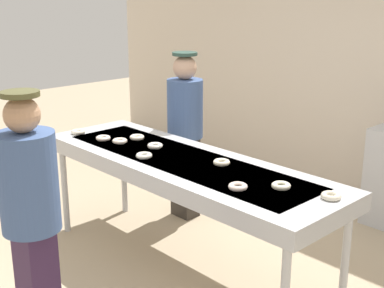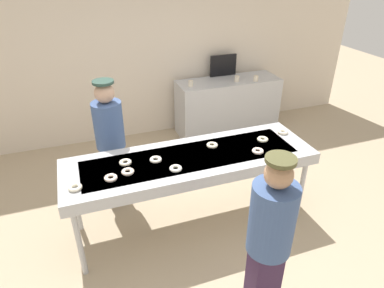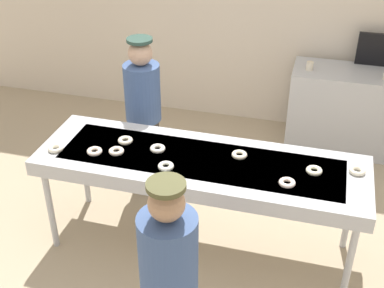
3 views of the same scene
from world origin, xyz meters
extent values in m
plane|color=tan|center=(0.00, 0.00, 0.00)|extent=(16.00, 16.00, 0.00)
cube|color=beige|center=(0.00, 2.55, 1.69)|extent=(8.00, 0.12, 3.37)
cube|color=#B7BABF|center=(0.00, 0.00, 0.86)|extent=(2.68, 0.83, 0.13)
cube|color=slate|center=(0.00, 0.00, 0.89)|extent=(2.28, 0.58, 0.08)
cylinder|color=#B7BABF|center=(-1.24, -0.33, 0.40)|extent=(0.06, 0.06, 0.80)
cylinder|color=#B7BABF|center=(1.24, -0.33, 0.40)|extent=(0.06, 0.06, 0.80)
cylinder|color=#B7BABF|center=(-1.24, 0.33, 0.40)|extent=(0.06, 0.06, 0.80)
cylinder|color=#B7BABF|center=(1.24, 0.33, 0.40)|extent=(0.06, 0.06, 0.80)
torus|color=white|center=(0.89, 0.05, 0.94)|extent=(0.17, 0.17, 0.04)
torus|color=white|center=(-0.23, -0.20, 0.94)|extent=(0.13, 0.13, 0.04)
torus|color=#F1E5C8|center=(1.21, 0.13, 0.94)|extent=(0.18, 0.18, 0.04)
torus|color=#FCE4CE|center=(-0.86, -0.14, 0.94)|extent=(0.16, 0.16, 0.04)
torus|color=#F3E7C4|center=(0.29, 0.12, 0.94)|extent=(0.14, 0.14, 0.04)
torus|color=#F7E3CA|center=(-0.69, -0.09, 0.94)|extent=(0.17, 0.17, 0.04)
torus|color=#F7ECCE|center=(-1.19, -0.19, 0.94)|extent=(0.13, 0.13, 0.04)
torus|color=#EEE2C5|center=(-0.68, 0.08, 0.94)|extent=(0.16, 0.16, 0.04)
torus|color=white|center=(-0.37, 0.03, 0.94)|extent=(0.15, 0.15, 0.04)
torus|color=#FAE1D1|center=(0.71, -0.17, 0.94)|extent=(0.15, 0.15, 0.04)
cube|color=#352F29|center=(-0.75, 0.71, 0.41)|extent=(0.24, 0.18, 0.81)
cylinder|color=#3F598C|center=(-0.75, 0.71, 1.09)|extent=(0.34, 0.34, 0.55)
sphere|color=tan|center=(-0.75, 0.71, 1.48)|extent=(0.22, 0.22, 0.22)
cylinder|color=#28423A|center=(-0.75, 0.71, 1.60)|extent=(0.23, 0.23, 0.03)
cube|color=#351F3F|center=(0.16, -1.33, 0.42)|extent=(0.24, 0.18, 0.83)
cylinder|color=#3F598C|center=(0.16, -1.33, 1.12)|extent=(0.34, 0.34, 0.58)
sphere|color=tan|center=(0.16, -1.33, 1.52)|extent=(0.20, 0.20, 0.20)
cylinder|color=brown|center=(0.16, -1.33, 1.63)|extent=(0.21, 0.21, 0.03)
cube|color=#B7BABF|center=(1.42, 2.10, 0.47)|extent=(1.77, 0.60, 0.94)
cylinder|color=beige|center=(0.71, 2.02, 0.99)|extent=(0.08, 0.08, 0.10)
cylinder|color=beige|center=(1.51, 1.98, 0.99)|extent=(0.08, 0.08, 0.10)
cylinder|color=beige|center=(1.82, 1.89, 0.99)|extent=(0.08, 0.08, 0.10)
cube|color=black|center=(1.42, 2.35, 1.12)|extent=(0.47, 0.04, 0.36)
camera|label=1|loc=(2.82, -2.57, 2.17)|focal=49.12mm
camera|label=2|loc=(-1.02, -2.91, 2.81)|focal=31.85mm
camera|label=3|loc=(0.84, -3.33, 3.17)|focal=47.74mm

